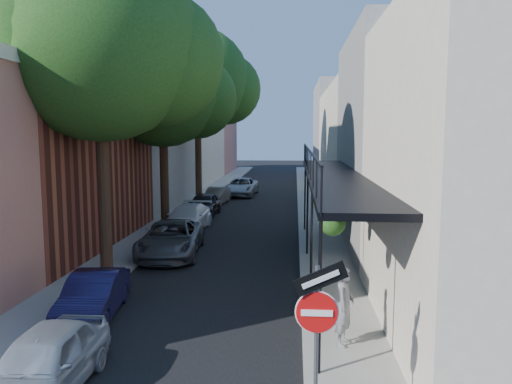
% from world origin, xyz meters
% --- Properties ---
extents(road_surface, '(6.00, 64.00, 0.01)m').
position_xyz_m(road_surface, '(0.00, 30.00, 0.01)').
color(road_surface, black).
rests_on(road_surface, ground).
extents(sidewalk_left, '(2.00, 64.00, 0.12)m').
position_xyz_m(sidewalk_left, '(-4.00, 30.00, 0.06)').
color(sidewalk_left, gray).
rests_on(sidewalk_left, ground).
extents(sidewalk_right, '(2.00, 64.00, 0.12)m').
position_xyz_m(sidewalk_right, '(4.00, 30.00, 0.06)').
color(sidewalk_right, gray).
rests_on(sidewalk_right, ground).
extents(buildings_left, '(10.10, 59.10, 12.00)m').
position_xyz_m(buildings_left, '(-9.30, 28.76, 4.94)').
color(buildings_left, '#BE7261').
rests_on(buildings_left, ground).
extents(buildings_right, '(9.80, 55.00, 10.00)m').
position_xyz_m(buildings_right, '(8.99, 29.49, 4.42)').
color(buildings_right, beige).
rests_on(buildings_right, ground).
extents(sign_post, '(0.89, 0.17, 2.99)m').
position_xyz_m(sign_post, '(3.16, 0.97, 2.04)').
color(sign_post, '#595B60').
rests_on(sign_post, ground).
extents(oak_near, '(7.48, 6.80, 11.42)m').
position_xyz_m(oak_near, '(-3.37, 10.26, 7.88)').
color(oak_near, black).
rests_on(oak_near, ground).
extents(oak_mid, '(6.60, 6.00, 10.20)m').
position_xyz_m(oak_mid, '(-3.42, 18.23, 7.06)').
color(oak_mid, black).
rests_on(oak_mid, ground).
extents(oak_far, '(7.70, 7.00, 11.90)m').
position_xyz_m(oak_far, '(-3.35, 27.27, 8.26)').
color(oak_far, black).
rests_on(oak_far, ground).
extents(parked_car_a, '(1.52, 3.75, 1.28)m').
position_xyz_m(parked_car_a, '(-1.93, 1.94, 0.64)').
color(parked_car_a, '#969EA6').
rests_on(parked_car_a, ground).
extents(parked_car_b, '(1.69, 3.74, 1.19)m').
position_xyz_m(parked_car_b, '(-2.60, 5.92, 0.60)').
color(parked_car_b, '#131136').
rests_on(parked_car_b, ground).
extents(parked_car_c, '(2.68, 5.13, 1.38)m').
position_xyz_m(parked_car_c, '(-2.17, 12.73, 0.69)').
color(parked_car_c, '#4D4E54').
rests_on(parked_car_c, ground).
extents(parked_car_d, '(2.08, 4.60, 1.31)m').
position_xyz_m(parked_car_d, '(-2.60, 17.77, 0.65)').
color(parked_car_d, white).
rests_on(parked_car_d, ground).
extents(parked_car_e, '(1.68, 4.01, 1.36)m').
position_xyz_m(parked_car_e, '(-2.60, 22.31, 0.68)').
color(parked_car_e, black).
rests_on(parked_car_e, ground).
extents(parked_car_f, '(1.59, 3.62, 1.16)m').
position_xyz_m(parked_car_f, '(-2.60, 27.16, 0.58)').
color(parked_car_f, '#696359').
rests_on(parked_car_f, ground).
extents(parked_car_g, '(2.54, 5.08, 1.38)m').
position_xyz_m(parked_car_g, '(-1.40, 31.90, 0.69)').
color(parked_car_g, '#939DA6').
rests_on(parked_car_g, ground).
extents(pedestrian, '(0.62, 0.77, 1.83)m').
position_xyz_m(pedestrian, '(3.94, 4.41, 1.03)').
color(pedestrian, slate).
rests_on(pedestrian, sidewalk_right).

